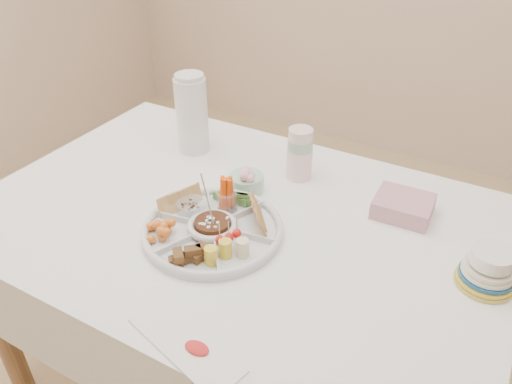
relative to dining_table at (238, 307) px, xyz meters
The scene contains 16 objects.
floor 0.38m from the dining_table, ahead, with size 4.00×4.00×0.00m, color tan.
dining_table is the anchor object (origin of this frame).
party_tray 0.42m from the dining_table, 94.87° to the right, with size 0.38×0.38×0.04m, color white.
bean_dip 0.42m from the dining_table, 94.87° to the right, with size 0.10×0.10×0.04m, color black.
tortillas 0.43m from the dining_table, 14.77° to the right, with size 0.11×0.11×0.06m, color #935E3B, non-canonical shape.
carrot_cucumber 0.44m from the dining_table, 139.07° to the left, with size 0.12×0.12×0.11m, color #FF560A, non-canonical shape.
pita_raisins 0.45m from the dining_table, 156.42° to the right, with size 0.12×0.12×0.06m, color tan, non-canonical shape.
cherries 0.47m from the dining_table, 120.96° to the right, with size 0.11×0.11×0.04m, color orange, non-canonical shape.
granola_chunks 0.48m from the dining_table, 87.66° to the right, with size 0.11×0.11×0.05m, color #51361E, non-canonical shape.
banana_tomato 0.48m from the dining_table, 53.91° to the right, with size 0.11×0.11×0.09m, color #DBCC6F, non-canonical shape.
cup_stack 0.57m from the dining_table, 76.37° to the left, with size 0.08×0.08×0.23m, color #B6D3B0.
thermos 0.67m from the dining_table, 141.17° to the left, with size 0.11×0.11×0.28m, color silver.
flower_bowl 0.44m from the dining_table, 106.56° to the left, with size 0.11×0.11×0.08m, color #7BAF89.
napkin_stack 0.63m from the dining_table, 30.27° to the left, with size 0.16×0.14×0.05m, color #C08895.
plate_stack 0.80m from the dining_table, ahead, with size 0.14×0.14×0.09m, color #E5DD52.
placemat 0.61m from the dining_table, 71.69° to the right, with size 0.29×0.10×0.01m, color silver.
Camera 1 is at (0.62, -0.99, 1.62)m, focal length 35.00 mm.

